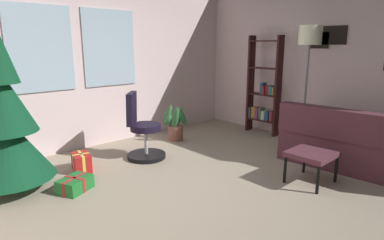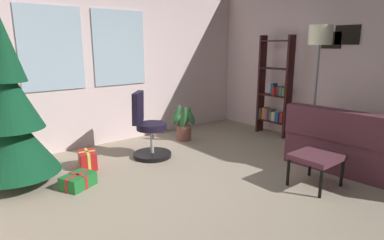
{
  "view_description": "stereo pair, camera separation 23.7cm",
  "coord_description": "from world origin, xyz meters",
  "px_view_note": "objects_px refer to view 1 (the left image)",
  "views": [
    {
      "loc": [
        -2.5,
        -2.24,
        1.63
      ],
      "look_at": [
        -0.22,
        0.22,
        0.84
      ],
      "focal_mm": 30.03,
      "sensor_mm": 36.0,
      "label": 1
    },
    {
      "loc": [
        -2.33,
        -2.39,
        1.63
      ],
      "look_at": [
        -0.22,
        0.22,
        0.84
      ],
      "focal_mm": 30.03,
      "sensor_mm": 36.0,
      "label": 2
    }
  ],
  "objects_px": {
    "footstool": "(312,155)",
    "floor_lamp": "(309,46)",
    "couch": "(378,148)",
    "gift_box_green": "(75,184)",
    "office_chair": "(142,133)",
    "gift_box_red": "(82,162)",
    "bookshelf": "(264,92)",
    "holiday_tree": "(5,122)",
    "potted_plant": "(175,125)"
  },
  "relations": [
    {
      "from": "footstool",
      "to": "holiday_tree",
      "type": "bearing_deg",
      "value": 140.82
    },
    {
      "from": "holiday_tree",
      "to": "bookshelf",
      "type": "bearing_deg",
      "value": -6.65
    },
    {
      "from": "footstool",
      "to": "bookshelf",
      "type": "height_order",
      "value": "bookshelf"
    },
    {
      "from": "floor_lamp",
      "to": "bookshelf",
      "type": "bearing_deg",
      "value": 71.02
    },
    {
      "from": "footstool",
      "to": "gift_box_green",
      "type": "xyz_separation_m",
      "value": [
        -2.18,
        1.71,
        -0.26
      ]
    },
    {
      "from": "gift_box_green",
      "to": "potted_plant",
      "type": "height_order",
      "value": "potted_plant"
    },
    {
      "from": "couch",
      "to": "gift_box_red",
      "type": "height_order",
      "value": "couch"
    },
    {
      "from": "footstool",
      "to": "floor_lamp",
      "type": "bearing_deg",
      "value": 33.1
    },
    {
      "from": "floor_lamp",
      "to": "potted_plant",
      "type": "distance_m",
      "value": 2.49
    },
    {
      "from": "gift_box_red",
      "to": "floor_lamp",
      "type": "height_order",
      "value": "floor_lamp"
    },
    {
      "from": "couch",
      "to": "bookshelf",
      "type": "bearing_deg",
      "value": 78.84
    },
    {
      "from": "couch",
      "to": "floor_lamp",
      "type": "xyz_separation_m",
      "value": [
        0.07,
        1.11,
        1.31
      ]
    },
    {
      "from": "floor_lamp",
      "to": "office_chair",
      "type": "bearing_deg",
      "value": 146.62
    },
    {
      "from": "footstool",
      "to": "bookshelf",
      "type": "distance_m",
      "value": 2.28
    },
    {
      "from": "gift_box_red",
      "to": "floor_lamp",
      "type": "distance_m",
      "value": 3.65
    },
    {
      "from": "footstool",
      "to": "floor_lamp",
      "type": "distance_m",
      "value": 1.83
    },
    {
      "from": "holiday_tree",
      "to": "footstool",
      "type": "bearing_deg",
      "value": -39.18
    },
    {
      "from": "floor_lamp",
      "to": "footstool",
      "type": "bearing_deg",
      "value": -146.9
    },
    {
      "from": "bookshelf",
      "to": "footstool",
      "type": "bearing_deg",
      "value": -130.12
    },
    {
      "from": "holiday_tree",
      "to": "office_chair",
      "type": "bearing_deg",
      "value": -3.4
    },
    {
      "from": "floor_lamp",
      "to": "potted_plant",
      "type": "xyz_separation_m",
      "value": [
        -1.15,
        1.76,
        -1.34
      ]
    },
    {
      "from": "holiday_tree",
      "to": "potted_plant",
      "type": "relative_size",
      "value": 3.74
    },
    {
      "from": "gift_box_red",
      "to": "potted_plant",
      "type": "xyz_separation_m",
      "value": [
        1.82,
        0.25,
        0.15
      ]
    },
    {
      "from": "gift_box_green",
      "to": "footstool",
      "type": "bearing_deg",
      "value": -38.09
    },
    {
      "from": "footstool",
      "to": "holiday_tree",
      "type": "relative_size",
      "value": 0.22
    },
    {
      "from": "potted_plant",
      "to": "footstool",
      "type": "bearing_deg",
      "value": -88.96
    },
    {
      "from": "office_chair",
      "to": "floor_lamp",
      "type": "height_order",
      "value": "floor_lamp"
    },
    {
      "from": "gift_box_red",
      "to": "bookshelf",
      "type": "relative_size",
      "value": 0.2
    },
    {
      "from": "office_chair",
      "to": "potted_plant",
      "type": "relative_size",
      "value": 1.51
    },
    {
      "from": "footstool",
      "to": "gift_box_green",
      "type": "bearing_deg",
      "value": 141.91
    },
    {
      "from": "couch",
      "to": "potted_plant",
      "type": "height_order",
      "value": "couch"
    },
    {
      "from": "couch",
      "to": "bookshelf",
      "type": "distance_m",
      "value": 2.2
    },
    {
      "from": "footstool",
      "to": "potted_plant",
      "type": "xyz_separation_m",
      "value": [
        -0.05,
        2.48,
        -0.08
      ]
    },
    {
      "from": "couch",
      "to": "gift_box_green",
      "type": "distance_m",
      "value": 3.85
    },
    {
      "from": "gift_box_red",
      "to": "holiday_tree",
      "type": "bearing_deg",
      "value": -177.98
    },
    {
      "from": "couch",
      "to": "gift_box_green",
      "type": "xyz_separation_m",
      "value": [
        -3.21,
        2.11,
        -0.22
      ]
    },
    {
      "from": "holiday_tree",
      "to": "couch",
      "type": "bearing_deg",
      "value": -34.84
    },
    {
      "from": "holiday_tree",
      "to": "bookshelf",
      "type": "distance_m",
      "value": 4.17
    },
    {
      "from": "potted_plant",
      "to": "gift_box_green",
      "type": "bearing_deg",
      "value": -160.22
    },
    {
      "from": "gift_box_red",
      "to": "office_chair",
      "type": "bearing_deg",
      "value": -8.46
    },
    {
      "from": "bookshelf",
      "to": "office_chair",
      "type": "bearing_deg",
      "value": 171.08
    },
    {
      "from": "holiday_tree",
      "to": "floor_lamp",
      "type": "xyz_separation_m",
      "value": [
        3.8,
        -1.48,
        0.8
      ]
    },
    {
      "from": "potted_plant",
      "to": "floor_lamp",
      "type": "bearing_deg",
      "value": -56.92
    },
    {
      "from": "holiday_tree",
      "to": "gift_box_red",
      "type": "relative_size",
      "value": 6.71
    },
    {
      "from": "footstool",
      "to": "potted_plant",
      "type": "height_order",
      "value": "potted_plant"
    },
    {
      "from": "office_chair",
      "to": "bookshelf",
      "type": "bearing_deg",
      "value": -8.92
    },
    {
      "from": "office_chair",
      "to": "bookshelf",
      "type": "distance_m",
      "value": 2.49
    },
    {
      "from": "footstool",
      "to": "office_chair",
      "type": "xyz_separation_m",
      "value": [
        -0.99,
        2.1,
        0.04
      ]
    },
    {
      "from": "footstool",
      "to": "floor_lamp",
      "type": "xyz_separation_m",
      "value": [
        1.1,
        0.72,
        1.27
      ]
    },
    {
      "from": "couch",
      "to": "gift_box_red",
      "type": "distance_m",
      "value": 3.91
    }
  ]
}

